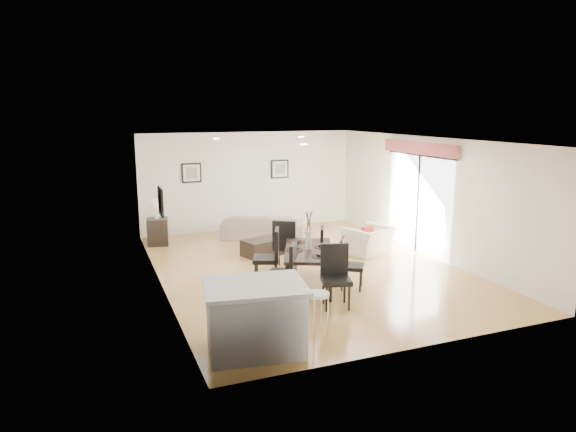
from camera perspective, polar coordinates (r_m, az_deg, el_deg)
name	(u,v)px	position (r m, az deg, el deg)	size (l,w,h in m)	color
ground	(306,268)	(10.92, 2.02, -5.79)	(8.00, 8.00, 0.00)	tan
wall_back	(249,181)	(14.31, -4.34, 3.90)	(6.00, 0.04, 2.70)	white
wall_front	(424,255)	(7.20, 14.90, -4.22)	(6.00, 0.04, 2.70)	white
wall_left	(158,216)	(9.81, -14.21, 0.00)	(0.04, 8.00, 2.70)	white
wall_right	(427,197)	(12.10, 15.23, 2.10)	(0.04, 8.00, 2.70)	white
ceiling	(307,139)	(10.44, 2.13, 8.50)	(6.00, 8.00, 0.02)	white
sofa	(262,226)	(13.41, -2.88, -1.14)	(2.11, 0.82, 0.62)	gray
armchair	(369,241)	(12.00, 8.95, -2.72)	(0.99, 0.86, 0.64)	beige
courtyard_plant_a	(528,233)	(14.03, 25.15, -1.73)	(0.53, 0.46, 0.59)	#2F5223
courtyard_plant_b	(474,218)	(15.28, 19.94, -0.18)	(0.36, 0.36, 0.65)	#2F5223
dining_table	(308,253)	(9.66, 2.29, -4.10)	(1.49, 1.94, 0.72)	black
dining_chair_wnear	(287,268)	(9.03, -0.11, -5.80)	(0.62, 0.62, 1.01)	black
dining_chair_wfar	(271,253)	(9.81, -1.92, -4.15)	(0.63, 0.63, 1.08)	black
dining_chair_enear	(348,261)	(9.62, 6.66, -4.97)	(0.59, 0.59, 0.96)	black
dining_chair_efar	(327,249)	(10.35, 4.38, -3.63)	(0.59, 0.59, 0.99)	black
dining_chair_head	(335,272)	(8.76, 5.28, -6.21)	(0.59, 0.59, 1.06)	black
dining_chair_foot	(285,242)	(10.62, -0.31, -2.93)	(0.67, 0.67, 1.07)	black
vase	(309,233)	(9.56, 2.31, -1.95)	(0.94, 1.44, 0.73)	white
coffee_table	(264,247)	(11.82, -2.71, -3.47)	(0.95, 0.57, 0.38)	black
side_table	(158,232)	(13.10, -14.28, -1.70)	(0.49, 0.49, 0.66)	black
table_lamp	(156,206)	(12.97, -14.42, 1.04)	(0.25, 0.25, 0.47)	white
cushion	(367,233)	(11.83, 8.82, -1.91)	(0.32, 0.10, 0.32)	maroon
kitchen_island	(255,317)	(7.19, -3.70, -11.15)	(1.52, 1.26, 0.96)	silver
bar_stool	(318,299)	(7.47, 3.36, -9.24)	(0.32, 0.32, 0.71)	white
framed_print_back_left	(191,173)	(13.86, -10.68, 4.73)	(0.52, 0.04, 0.52)	black
framed_print_back_right	(280,169)	(14.53, -0.92, 5.24)	(0.52, 0.04, 0.52)	black
framed_print_left_wall	(161,202)	(9.57, -13.96, 1.55)	(0.04, 0.52, 0.52)	black
sliding_door	(419,181)	(12.26, 14.31, 3.76)	(0.12, 2.70, 2.57)	white
courtyard	(505,200)	(14.86, 23.00, 1.63)	(6.00, 6.00, 2.00)	gray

